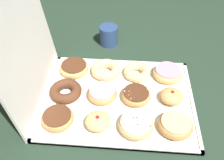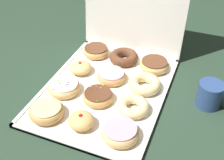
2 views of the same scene
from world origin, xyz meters
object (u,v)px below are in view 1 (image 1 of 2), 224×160
object	(u,v)px
sprinkle_donut_4	(136,96)
glazed_ring_donut_0	(175,125)
chocolate_frosted_donut_9	(58,118)
donut_box	(118,98)
pink_frosted_donut_2	(168,73)
cruller_donut_5	(137,72)
sprinkle_donut_3	(136,125)
chocolate_frosted_donut_11	(74,68)
coffee_mug	(109,34)
jelly_filled_donut_1	(171,95)
cruller_donut_8	(106,70)
chocolate_cake_ring_donut_10	(66,91)
pink_frosted_donut_7	(102,93)
jelly_filled_donut_6	(98,121)

from	to	relation	value
sprinkle_donut_4	glazed_ring_donut_0	bearing A→B (deg)	-132.76
sprinkle_donut_4	chocolate_frosted_donut_9	size ratio (longest dim) A/B	0.98
donut_box	pink_frosted_donut_2	xyz separation A→B (m)	(0.13, -0.19, 0.03)
cruller_donut_5	pink_frosted_donut_2	bearing A→B (deg)	-90.18
sprinkle_donut_3	cruller_donut_5	distance (m)	0.26
chocolate_frosted_donut_11	coffee_mug	world-z (taller)	coffee_mug
jelly_filled_donut_1	donut_box	bearing A→B (deg)	91.13
cruller_donut_8	sprinkle_donut_4	bearing A→B (deg)	-137.46
pink_frosted_donut_2	sprinkle_donut_4	distance (m)	0.18
cruller_donut_5	chocolate_cake_ring_donut_10	bearing A→B (deg)	116.39
pink_frosted_donut_2	sprinkle_donut_4	size ratio (longest dim) A/B	1.08
glazed_ring_donut_0	coffee_mug	world-z (taller)	coffee_mug
cruller_donut_5	coffee_mug	world-z (taller)	coffee_mug
coffee_mug	glazed_ring_donut_0	bearing A→B (deg)	-151.59
sprinkle_donut_4	pink_frosted_donut_7	bearing A→B (deg)	87.25
sprinkle_donut_4	chocolate_frosted_donut_11	bearing A→B (deg)	62.03
sprinkle_donut_3	cruller_donut_8	distance (m)	0.29
jelly_filled_donut_1	pink_frosted_donut_2	bearing A→B (deg)	1.42
sprinkle_donut_4	chocolate_frosted_donut_9	bearing A→B (deg)	114.96
chocolate_frosted_donut_9	chocolate_frosted_donut_11	distance (m)	0.26
chocolate_cake_ring_donut_10	chocolate_frosted_donut_11	world-z (taller)	same
jelly_filled_donut_1	cruller_donut_8	world-z (taller)	jelly_filled_donut_1
jelly_filled_donut_6	chocolate_cake_ring_donut_10	distance (m)	0.19
cruller_donut_5	pink_frosted_donut_7	world-z (taller)	same
cruller_donut_5	cruller_donut_8	distance (m)	0.13
pink_frosted_donut_7	chocolate_cake_ring_donut_10	size ratio (longest dim) A/B	0.92
chocolate_cake_ring_donut_10	sprinkle_donut_3	bearing A→B (deg)	-116.63
sprinkle_donut_3	chocolate_frosted_donut_11	bearing A→B (deg)	43.90
donut_box	coffee_mug	world-z (taller)	coffee_mug
pink_frosted_donut_2	chocolate_frosted_donut_9	world-z (taller)	pink_frosted_donut_2
pink_frosted_donut_2	sprinkle_donut_3	size ratio (longest dim) A/B	1.00
sprinkle_donut_4	coffee_mug	world-z (taller)	coffee_mug
chocolate_frosted_donut_11	sprinkle_donut_3	bearing A→B (deg)	-136.10
jelly_filled_donut_6	chocolate_frosted_donut_11	distance (m)	0.29
glazed_ring_donut_0	pink_frosted_donut_2	xyz separation A→B (m)	(0.25, 0.00, 0.00)
jelly_filled_donut_6	pink_frosted_donut_7	size ratio (longest dim) A/B	0.78
glazed_ring_donut_0	sprinkle_donut_3	bearing A→B (deg)	94.10
jelly_filled_donut_1	cruller_donut_5	distance (m)	0.18
cruller_donut_5	sprinkle_donut_3	bearing A→B (deg)	179.40
cruller_donut_8	sprinkle_donut_3	bearing A→B (deg)	-154.91
sprinkle_donut_3	chocolate_frosted_donut_9	xyz separation A→B (m)	(0.01, 0.26, -0.00)
jelly_filled_donut_1	sprinkle_donut_3	bearing A→B (deg)	136.90
jelly_filled_donut_1	jelly_filled_donut_6	world-z (taller)	jelly_filled_donut_1
donut_box	sprinkle_donut_3	size ratio (longest dim) A/B	4.75
pink_frosted_donut_2	cruller_donut_8	world-z (taller)	same
glazed_ring_donut_0	sprinkle_donut_4	distance (m)	0.18
pink_frosted_donut_7	chocolate_frosted_donut_9	size ratio (longest dim) A/B	0.99
glazed_ring_donut_0	chocolate_frosted_donut_9	size ratio (longest dim) A/B	1.04
pink_frosted_donut_7	chocolate_frosted_donut_9	bearing A→B (deg)	132.89
pink_frosted_donut_7	chocolate_frosted_donut_9	xyz separation A→B (m)	(-0.13, 0.14, 0.00)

